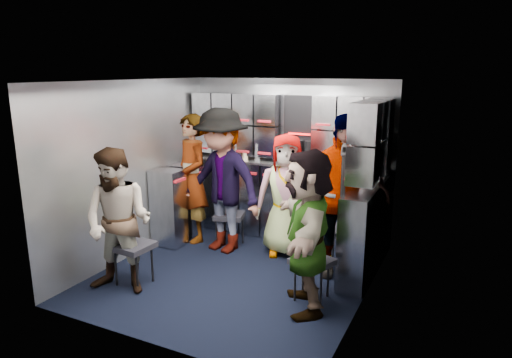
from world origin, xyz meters
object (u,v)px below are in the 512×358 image
at_px(attendant_arc_b, 222,181).
at_px(attendant_arc_d, 340,196).
at_px(jump_seat_near_right, 312,263).
at_px(jump_seat_mid_right, 343,234).
at_px(attendant_arc_a, 119,222).
at_px(attendant_arc_c, 286,195).
at_px(attendant_standing, 192,178).
at_px(jump_seat_near_left, 133,248).
at_px(jump_seat_mid_left, 229,217).
at_px(attendant_arc_e, 307,231).
at_px(jump_seat_center, 291,219).

height_order(attendant_arc_b, attendant_arc_d, attendant_arc_d).
xyz_separation_m(jump_seat_near_right, attendant_arc_d, (0.06, 0.70, 0.51)).
height_order(jump_seat_mid_right, attendant_arc_a, attendant_arc_a).
distance_m(attendant_arc_b, attendant_arc_c, 0.80).
bearing_deg(attendant_standing, jump_seat_near_right, 6.83).
distance_m(attendant_standing, attendant_arc_b, 0.56).
bearing_deg(jump_seat_near_left, jump_seat_mid_left, 75.40).
bearing_deg(jump_seat_mid_right, jump_seat_mid_left, 179.08).
height_order(jump_seat_mid_left, attendant_arc_d, attendant_arc_d).
xyz_separation_m(jump_seat_near_left, attendant_arc_e, (1.79, 0.32, 0.37)).
distance_m(attendant_arc_c, attendant_arc_d, 0.80).
bearing_deg(attendant_arc_d, attendant_arc_c, 143.10).
bearing_deg(jump_seat_near_left, jump_seat_center, 55.93).
distance_m(jump_seat_near_left, attendant_arc_d, 2.26).
relative_size(jump_seat_near_right, attendant_arc_a, 0.30).
xyz_separation_m(jump_seat_mid_left, attendant_arc_b, (0.00, -0.18, 0.51)).
height_order(jump_seat_mid_right, jump_seat_near_right, jump_seat_mid_right).
bearing_deg(jump_seat_mid_left, attendant_arc_c, 4.83).
relative_size(jump_seat_mid_right, attendant_arc_c, 0.30).
height_order(jump_seat_near_left, attendant_arc_e, attendant_arc_e).
height_order(attendant_standing, attendant_arc_c, attendant_standing).
relative_size(jump_seat_near_left, attendant_standing, 0.27).
height_order(jump_seat_center, attendant_arc_a, attendant_arc_a).
height_order(jump_seat_center, attendant_arc_c, attendant_arc_c).
distance_m(jump_seat_mid_right, jump_seat_near_right, 0.88).
height_order(jump_seat_near_left, jump_seat_near_right, jump_seat_near_left).
distance_m(attendant_standing, attendant_arc_c, 1.29).
relative_size(jump_seat_center, attendant_standing, 0.26).
relative_size(jump_seat_mid_left, attendant_arc_a, 0.30).
bearing_deg(jump_seat_near_right, jump_seat_near_left, -164.29).
height_order(jump_seat_mid_right, attendant_arc_e, attendant_arc_e).
relative_size(jump_seat_mid_left, attendant_arc_d, 0.25).
relative_size(attendant_arc_d, attendant_arc_e, 1.16).
xyz_separation_m(jump_seat_near_right, attendant_arc_b, (-1.43, 0.72, 0.51)).
distance_m(jump_seat_mid_left, attendant_arc_c, 0.84).
height_order(jump_seat_near_right, attendant_arc_c, attendant_arc_c).
bearing_deg(attendant_arc_d, jump_seat_mid_right, 72.94).
xyz_separation_m(jump_seat_mid_right, attendant_arc_c, (-0.74, 0.09, 0.35)).
relative_size(jump_seat_center, jump_seat_near_right, 0.96).
bearing_deg(jump_seat_mid_left, attendant_arc_a, -103.00).
distance_m(jump_seat_center, attendant_arc_d, 1.00).
bearing_deg(attendant_arc_e, attendant_arc_a, -99.71).
xyz_separation_m(attendant_standing, attendant_arc_e, (1.96, -1.04, -0.07)).
relative_size(jump_seat_mid_left, attendant_arc_c, 0.30).
height_order(attendant_arc_b, attendant_arc_e, attendant_arc_b).
xyz_separation_m(jump_seat_near_left, attendant_arc_a, (0.00, -0.18, 0.34)).
height_order(jump_seat_near_left, jump_seat_mid_left, jump_seat_near_left).
distance_m(jump_seat_near_left, jump_seat_mid_right, 2.31).
bearing_deg(attendant_standing, attendant_arc_c, 35.04).
xyz_separation_m(jump_seat_center, attendant_arc_d, (0.74, -0.45, 0.51)).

